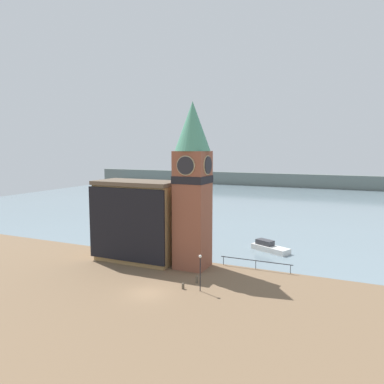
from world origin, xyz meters
The scene contains 10 objects.
ground_plane centered at (0.00, 0.00, 0.00)m, with size 160.00×160.00×0.00m, color brown.
water centered at (0.00, 72.19, 0.00)m, with size 160.00×120.00×0.00m.
far_shoreline centered at (0.00, 112.19, 2.50)m, with size 180.00×3.00×5.00m.
pier_railing centered at (8.01, 11.94, 0.94)m, with size 8.87×0.08×1.09m.
clock_tower centered at (0.72, 9.49, 10.66)m, with size 4.29×4.29×20.06m.
pier_building centered at (-7.08, 9.22, 5.23)m, with size 10.88×5.58×10.42m.
boat_near centered at (7.73, 20.53, 0.55)m, with size 5.91×4.13×1.49m.
mooring_bollard_near centered at (2.77, 2.52, 0.35)m, with size 0.30×0.30×0.66m.
mooring_bollard_far centered at (3.37, 4.71, 0.46)m, with size 0.29×0.29×0.84m.
lamp_post centered at (4.63, 2.69, 2.68)m, with size 0.32×0.32×3.82m.
Camera 1 is at (19.06, -31.27, 14.57)m, focal length 35.00 mm.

